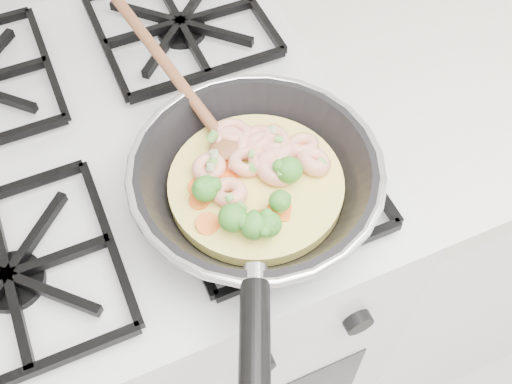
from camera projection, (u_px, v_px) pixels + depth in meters
name	position (u px, v px, depth m)	size (l,w,h in m)	color
stove	(157.00, 291.00, 1.14)	(0.60, 0.60, 0.92)	silver
counter_right	(511.00, 156.00, 1.33)	(1.00, 0.60, 0.90)	white
skillet	(255.00, 182.00, 0.67)	(0.29, 0.61, 0.09)	black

